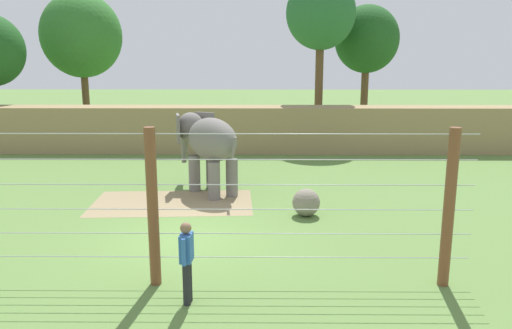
# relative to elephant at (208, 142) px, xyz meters

# --- Properties ---
(ground_plane) EXTENTS (120.00, 120.00, 0.00)m
(ground_plane) POSITION_rel_elephant_xyz_m (-0.20, -4.72, -1.82)
(ground_plane) COLOR #5B7F3D
(dirt_patch) EXTENTS (5.41, 3.29, 0.01)m
(dirt_patch) POSITION_rel_elephant_xyz_m (-1.07, -1.40, -1.82)
(dirt_patch) COLOR #937F5B
(dirt_patch) RESTS_ON ground
(embankment_wall) EXTENTS (36.00, 1.80, 2.29)m
(embankment_wall) POSITION_rel_elephant_xyz_m (-0.20, 7.82, -0.68)
(embankment_wall) COLOR #997F56
(embankment_wall) RESTS_ON ground
(elephant) EXTENTS (2.86, 3.27, 2.75)m
(elephant) POSITION_rel_elephant_xyz_m (0.00, 0.00, 0.00)
(elephant) COLOR slate
(elephant) RESTS_ON ground
(enrichment_ball) EXTENTS (0.84, 0.84, 0.84)m
(enrichment_ball) POSITION_rel_elephant_xyz_m (3.25, -2.74, -1.40)
(enrichment_ball) COLOR gray
(enrichment_ball) RESTS_ON ground
(cable_fence) EXTENTS (12.92, 0.23, 3.39)m
(cable_fence) POSITION_rel_elephant_xyz_m (-0.26, -7.45, -0.11)
(cable_fence) COLOR brown
(cable_fence) RESTS_ON ground
(zookeeper) EXTENTS (0.25, 0.59, 1.67)m
(zookeeper) POSITION_rel_elephant_xyz_m (0.41, -8.30, -0.90)
(zookeeper) COLOR #232328
(zookeeper) RESTS_ON ground
(tree_far_left) EXTENTS (4.90, 4.90, 8.58)m
(tree_far_left) POSITION_rel_elephant_xyz_m (-9.20, 14.40, 4.16)
(tree_far_left) COLOR brown
(tree_far_left) RESTS_ON ground
(tree_behind_wall) EXTENTS (3.80, 3.80, 7.74)m
(tree_behind_wall) POSITION_rel_elephant_xyz_m (8.17, 13.39, 3.88)
(tree_behind_wall) COLOR brown
(tree_behind_wall) RESTS_ON ground
(tree_right_of_centre) EXTENTS (3.75, 3.75, 9.01)m
(tree_right_of_centre) POSITION_rel_elephant_xyz_m (5.09, 10.72, 5.14)
(tree_right_of_centre) COLOR brown
(tree_right_of_centre) RESTS_ON ground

